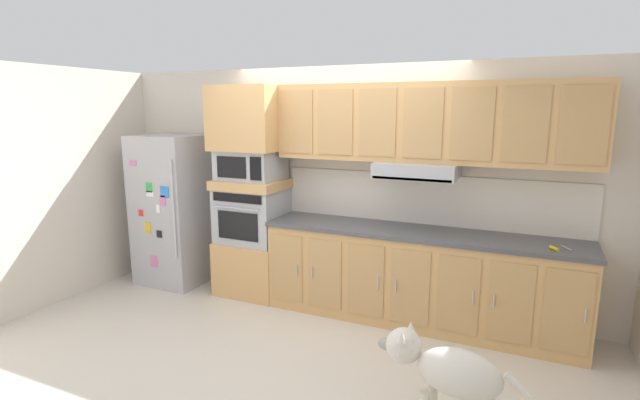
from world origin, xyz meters
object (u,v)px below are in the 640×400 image
Objects in this scene: microwave at (251,165)px; screwdriver at (555,248)px; built_in_oven at (252,215)px; refrigerator at (174,210)px; dog at (446,370)px.

screwdriver is (3.01, -0.16, -0.53)m from microwave.
microwave reaches higher than built_in_oven.
refrigerator is 1.21m from microwave.
dog is (-0.62, -1.42, -0.47)m from screwdriver.
refrigerator is 2.51× the size of built_in_oven.
screwdriver is (4.07, -0.09, 0.05)m from refrigerator.
built_in_oven is 3.02m from screwdriver.
refrigerator is 4.07m from screwdriver.
built_in_oven is at bearing 3.66° from refrigerator.
refrigerator is at bearing -176.34° from built_in_oven.
screwdriver is (3.01, -0.16, 0.03)m from built_in_oven.
refrigerator reaches higher than microwave.
microwave is at bearing -26.03° from dog.
built_in_oven reaches higher than screwdriver.
dog is at bearing -33.43° from microwave.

